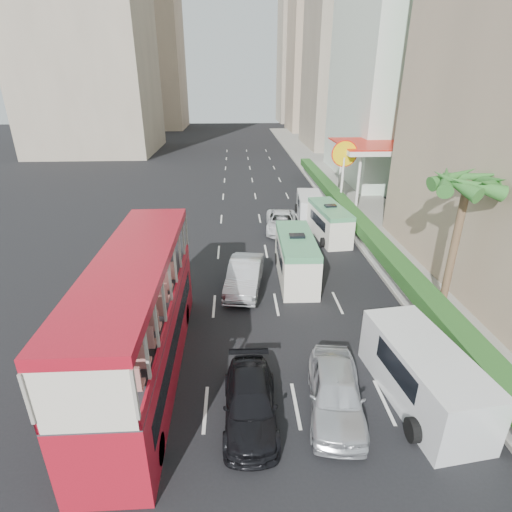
{
  "coord_description": "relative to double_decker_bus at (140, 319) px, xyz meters",
  "views": [
    {
      "loc": [
        -2.39,
        -12.73,
        10.6
      ],
      "look_at": [
        -1.5,
        4.0,
        3.2
      ],
      "focal_mm": 28.0,
      "sensor_mm": 36.0,
      "label": 1
    }
  ],
  "objects": [
    {
      "name": "ground_plane",
      "position": [
        6.0,
        0.0,
        -2.53
      ],
      "size": [
        200.0,
        200.0,
        0.0
      ],
      "primitive_type": "plane",
      "color": "black",
      "rests_on": "ground"
    },
    {
      "name": "tower_left_b",
      "position": [
        -16.0,
        90.0,
        20.47
      ],
      "size": [
        16.0,
        16.0,
        46.0
      ],
      "primitive_type": "cube",
      "color": "tan",
      "rests_on": "ground"
    },
    {
      "name": "car_black",
      "position": [
        3.96,
        -2.44,
        -2.53
      ],
      "size": [
        1.84,
        4.43,
        1.28
      ],
      "primitive_type": "imported",
      "rotation": [
        0.0,
        0.0,
        -0.01
      ],
      "color": "black",
      "rests_on": "ground"
    },
    {
      "name": "panel_van_far",
      "position": [
        9.81,
        19.23,
        -1.59
      ],
      "size": [
        2.29,
        4.85,
        1.88
      ],
      "primitive_type": "cube",
      "rotation": [
        0.0,
        0.0,
        -0.09
      ],
      "color": "silver",
      "rests_on": "ground"
    },
    {
      "name": "minibus_far",
      "position": [
        10.36,
        14.35,
        -1.36
      ],
      "size": [
        2.32,
        5.45,
        2.35
      ],
      "primitive_type": "cube",
      "rotation": [
        0.0,
        0.0,
        0.11
      ],
      "color": "silver",
      "rests_on": "ground"
    },
    {
      "name": "kerb_wall",
      "position": [
        12.2,
        14.0,
        -1.85
      ],
      "size": [
        0.3,
        44.0,
        1.0
      ],
      "primitive_type": "cube",
      "color": "silver",
      "rests_on": "sidewalk"
    },
    {
      "name": "palm_tree",
      "position": [
        13.8,
        4.0,
        0.85
      ],
      "size": [
        0.36,
        0.36,
        6.4
      ],
      "primitive_type": "cylinder",
      "color": "brown",
      "rests_on": "sidewalk"
    },
    {
      "name": "tower_far_a",
      "position": [
        23.0,
        82.0,
        19.47
      ],
      "size": [
        14.0,
        14.0,
        44.0
      ],
      "primitive_type": "cube",
      "color": "tan",
      "rests_on": "ground"
    },
    {
      "name": "car_silver_lane_a",
      "position": [
        4.02,
        6.81,
        -2.53
      ],
      "size": [
        2.42,
        5.08,
        1.61
      ],
      "primitive_type": "imported",
      "rotation": [
        0.0,
        0.0,
        -0.15
      ],
      "color": "silver",
      "rests_on": "ground"
    },
    {
      "name": "shell_station",
      "position": [
        16.0,
        23.0,
        0.22
      ],
      "size": [
        6.5,
        8.0,
        5.5
      ],
      "primitive_type": "cube",
      "color": "silver",
      "rests_on": "ground"
    },
    {
      "name": "tower_far_b",
      "position": [
        23.0,
        104.0,
        17.47
      ],
      "size": [
        14.0,
        14.0,
        40.0
      ],
      "primitive_type": "cube",
      "color": "tan",
      "rests_on": "ground"
    },
    {
      "name": "car_silver_lane_b",
      "position": [
        6.92,
        -2.24,
        -2.53
      ],
      "size": [
        2.47,
        4.76,
        1.55
      ],
      "primitive_type": "imported",
      "rotation": [
        0.0,
        0.0,
        -0.15
      ],
      "color": "silver",
      "rests_on": "ground"
    },
    {
      "name": "hedge",
      "position": [
        12.2,
        14.0,
        -1.0
      ],
      "size": [
        1.1,
        44.0,
        0.7
      ],
      "primitive_type": "cube",
      "color": "#2D6626",
      "rests_on": "kerb_wall"
    },
    {
      "name": "minibus_near",
      "position": [
        7.01,
        7.98,
        -1.25
      ],
      "size": [
        2.04,
        5.8,
        2.55
      ],
      "primitive_type": "cube",
      "rotation": [
        0.0,
        0.0,
        -0.02
      ],
      "color": "silver",
      "rests_on": "ground"
    },
    {
      "name": "double_decker_bus",
      "position": [
        0.0,
        0.0,
        0.0
      ],
      "size": [
        2.5,
        11.0,
        5.06
      ],
      "primitive_type": "cube",
      "color": "#A51020",
      "rests_on": "ground"
    },
    {
      "name": "sidewalk",
      "position": [
        15.0,
        25.0,
        -2.44
      ],
      "size": [
        6.0,
        120.0,
        0.18
      ],
      "primitive_type": "cube",
      "color": "#99968C",
      "rests_on": "ground"
    },
    {
      "name": "van_asset",
      "position": [
        7.09,
        16.04,
        -2.53
      ],
      "size": [
        2.71,
        5.16,
        1.39
      ],
      "primitive_type": "imported",
      "rotation": [
        0.0,
        0.0,
        -0.09
      ],
      "color": "silver",
      "rests_on": "ground"
    },
    {
      "name": "panel_van_near",
      "position": [
        10.08,
        -1.88,
        -1.43
      ],
      "size": [
        2.89,
        5.72,
        2.19
      ],
      "primitive_type": "cube",
      "rotation": [
        0.0,
        0.0,
        0.13
      ],
      "color": "silver",
      "rests_on": "ground"
    }
  ]
}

